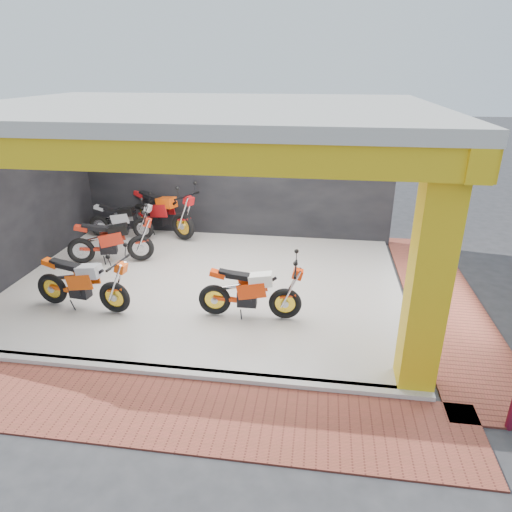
# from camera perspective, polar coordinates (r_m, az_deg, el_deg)

# --- Properties ---
(ground) EXTENTS (80.00, 80.00, 0.00)m
(ground) POSITION_cam_1_polar(r_m,az_deg,el_deg) (8.09, -9.52, -9.97)
(ground) COLOR #2D2D30
(ground) RESTS_ON ground
(showroom_floor) EXTENTS (8.00, 6.00, 0.10)m
(showroom_floor) POSITION_cam_1_polar(r_m,az_deg,el_deg) (9.74, -6.08, -3.49)
(showroom_floor) COLOR white
(showroom_floor) RESTS_ON ground
(showroom_ceiling) EXTENTS (8.40, 6.40, 0.20)m
(showroom_ceiling) POSITION_cam_1_polar(r_m,az_deg,el_deg) (8.78, -7.07, 17.79)
(showroom_ceiling) COLOR beige
(showroom_ceiling) RESTS_ON corner_column
(back_wall) EXTENTS (8.20, 0.20, 3.50)m
(back_wall) POSITION_cam_1_polar(r_m,az_deg,el_deg) (12.05, -2.82, 10.31)
(back_wall) COLOR black
(back_wall) RESTS_ON ground
(left_wall) EXTENTS (0.20, 6.20, 3.50)m
(left_wall) POSITION_cam_1_polar(r_m,az_deg,el_deg) (10.89, -28.03, 6.34)
(left_wall) COLOR black
(left_wall) RESTS_ON ground
(corner_column) EXTENTS (0.50, 0.50, 3.50)m
(corner_column) POSITION_cam_1_polar(r_m,az_deg,el_deg) (6.43, 20.85, -2.49)
(corner_column) COLOR gold
(corner_column) RESTS_ON ground
(header_beam_front) EXTENTS (8.40, 0.30, 0.40)m
(header_beam_front) POSITION_cam_1_polar(r_m,az_deg,el_deg) (5.99, -14.44, 12.17)
(header_beam_front) COLOR gold
(header_beam_front) RESTS_ON corner_column
(header_beam_right) EXTENTS (0.30, 6.40, 0.40)m
(header_beam_right) POSITION_cam_1_polar(r_m,az_deg,el_deg) (8.69, 20.38, 14.57)
(header_beam_right) COLOR gold
(header_beam_right) RESTS_ON corner_column
(floor_kerb) EXTENTS (8.00, 0.20, 0.10)m
(floor_kerb) POSITION_cam_1_polar(r_m,az_deg,el_deg) (7.27, -11.97, -13.87)
(floor_kerb) COLOR white
(floor_kerb) RESTS_ON ground
(paver_front) EXTENTS (9.00, 1.40, 0.03)m
(paver_front) POSITION_cam_1_polar(r_m,az_deg,el_deg) (6.73, -14.24, -17.93)
(paver_front) COLOR brown
(paver_front) RESTS_ON ground
(paver_right) EXTENTS (1.40, 7.00, 0.03)m
(paver_right) POSITION_cam_1_polar(r_m,az_deg,el_deg) (9.82, 22.36, -5.20)
(paver_right) COLOR brown
(paver_right) RESTS_ON ground
(moto_hero) EXTENTS (1.99, 0.79, 1.20)m
(moto_hero) POSITION_cam_1_polar(r_m,az_deg,el_deg) (8.04, 3.71, -4.15)
(moto_hero) COLOR #EC3809
(moto_hero) RESTS_ON showroom_floor
(moto_row_a) EXTENTS (2.12, 1.00, 1.25)m
(moto_row_a) POSITION_cam_1_polar(r_m,az_deg,el_deg) (8.60, -17.48, -3.19)
(moto_row_a) COLOR #DD4809
(moto_row_a) RESTS_ON showroom_floor
(moto_row_b) EXTENTS (2.18, 1.27, 1.25)m
(moto_row_b) POSITION_cam_1_polar(r_m,az_deg,el_deg) (10.77, -14.37, 2.43)
(moto_row_b) COLOR #AD2412
(moto_row_b) RESTS_ON showroom_floor
(moto_row_c) EXTENTS (2.56, 1.84, 1.47)m
(moto_row_c) POSITION_cam_1_polar(r_m,az_deg,el_deg) (11.87, -9.20, 5.29)
(moto_row_c) COLOR #AF1215
(moto_row_c) RESTS_ON showroom_floor
(moto_row_d) EXTENTS (1.92, 0.78, 1.16)m
(moto_row_d) POSITION_cam_1_polar(r_m,az_deg,el_deg) (12.18, -14.05, 4.56)
(moto_row_d) COLOR #B1B4B9
(moto_row_d) RESTS_ON showroom_floor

